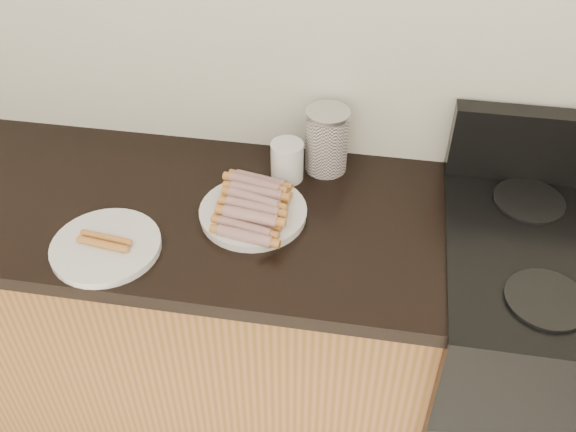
% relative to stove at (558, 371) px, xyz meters
% --- Properties ---
extents(wall_back, '(4.00, 0.04, 2.60)m').
position_rel_stove_xyz_m(wall_back, '(-0.78, 0.32, 0.84)').
color(wall_back, silver).
rests_on(wall_back, ground).
extents(cabinet_base, '(2.20, 0.59, 0.86)m').
position_rel_stove_xyz_m(cabinet_base, '(-1.48, 0.01, -0.03)').
color(cabinet_base, '#9E5A34').
rests_on(cabinet_base, floor).
extents(counter_slab, '(2.20, 0.62, 0.04)m').
position_rel_stove_xyz_m(counter_slab, '(-1.48, 0.01, 0.42)').
color(counter_slab, black).
rests_on(counter_slab, cabinet_base).
extents(stove, '(0.76, 0.65, 0.91)m').
position_rel_stove_xyz_m(stove, '(0.00, 0.00, 0.00)').
color(stove, black).
rests_on(stove, floor).
extents(burner_near_left, '(0.18, 0.18, 0.01)m').
position_rel_stove_xyz_m(burner_near_left, '(-0.17, -0.17, 0.46)').
color(burner_near_left, black).
rests_on(burner_near_left, stove).
extents(burner_far_left, '(0.18, 0.18, 0.01)m').
position_rel_stove_xyz_m(burner_far_left, '(-0.17, 0.17, 0.46)').
color(burner_far_left, black).
rests_on(burner_far_left, stove).
extents(main_plate, '(0.32, 0.32, 0.02)m').
position_rel_stove_xyz_m(main_plate, '(-0.86, 0.01, 0.45)').
color(main_plate, white).
rests_on(main_plate, counter_slab).
extents(side_plate, '(0.33, 0.33, 0.02)m').
position_rel_stove_xyz_m(side_plate, '(-1.18, -0.17, 0.45)').
color(side_plate, white).
rests_on(side_plate, counter_slab).
extents(hotdog_pile, '(0.14, 0.27, 0.05)m').
position_rel_stove_xyz_m(hotdog_pile, '(-0.86, 0.01, 0.49)').
color(hotdog_pile, maroon).
rests_on(hotdog_pile, main_plate).
extents(plain_sausages, '(0.12, 0.06, 0.02)m').
position_rel_stove_xyz_m(plain_sausages, '(-1.18, -0.16, 0.47)').
color(plain_sausages, '#C35C2E').
rests_on(plain_sausages, side_plate).
extents(canister, '(0.12, 0.12, 0.18)m').
position_rel_stove_xyz_m(canister, '(-0.70, 0.25, 0.54)').
color(canister, silver).
rests_on(canister, counter_slab).
extents(mug, '(0.11, 0.11, 0.11)m').
position_rel_stove_xyz_m(mug, '(-0.80, 0.18, 0.50)').
color(mug, white).
rests_on(mug, counter_slab).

